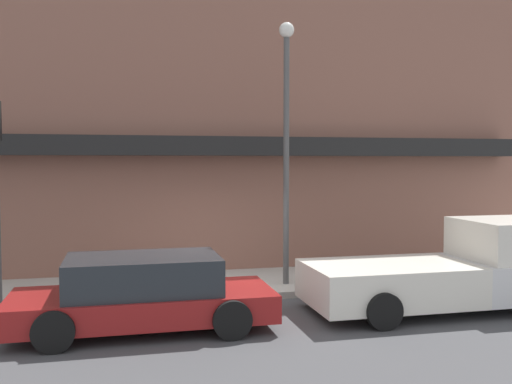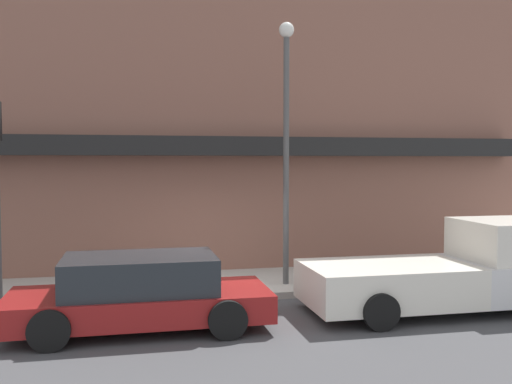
{
  "view_description": "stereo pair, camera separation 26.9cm",
  "coord_description": "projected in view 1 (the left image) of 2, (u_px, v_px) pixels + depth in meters",
  "views": [
    {
      "loc": [
        -2.09,
        -12.17,
        3.09
      ],
      "look_at": [
        1.11,
        1.17,
        2.35
      ],
      "focal_mm": 40.0,
      "sensor_mm": 36.0,
      "label": 1
    },
    {
      "loc": [
        -1.83,
        -12.23,
        3.09
      ],
      "look_at": [
        1.11,
        1.17,
        2.35
      ],
      "focal_mm": 40.0,
      "sensor_mm": 36.0,
      "label": 2
    }
  ],
  "objects": [
    {
      "name": "parked_car",
      "position": [
        143.0,
        293.0,
        10.44
      ],
      "size": [
        4.74,
        2.12,
        1.36
      ],
      "rotation": [
        0.0,
        0.0,
        0.01
      ],
      "color": "maroon",
      "rests_on": "ground"
    },
    {
      "name": "fire_hydrant",
      "position": [
        157.0,
        280.0,
        12.55
      ],
      "size": [
        0.2,
        0.2,
        0.65
      ],
      "color": "red",
      "rests_on": "sidewalk"
    },
    {
      "name": "ground_plane",
      "position": [
        219.0,
        303.0,
        12.47
      ],
      "size": [
        80.0,
        80.0,
        0.0
      ],
      "primitive_type": "plane",
      "color": "#424244"
    },
    {
      "name": "pickup_truck",
      "position": [
        455.0,
        271.0,
        11.92
      ],
      "size": [
        5.55,
        2.29,
        1.85
      ],
      "rotation": [
        0.0,
        0.0,
        0.03
      ],
      "color": "silver",
      "rests_on": "ground"
    },
    {
      "name": "building",
      "position": [
        192.0,
        81.0,
        16.45
      ],
      "size": [
        19.8,
        3.8,
        10.84
      ],
      "color": "brown",
      "rests_on": "ground"
    },
    {
      "name": "sidewalk",
      "position": [
        209.0,
        285.0,
        13.88
      ],
      "size": [
        36.0,
        2.93,
        0.15
      ],
      "color": "#B7B2A8",
      "rests_on": "ground"
    },
    {
      "name": "street_lamp",
      "position": [
        286.0,
        124.0,
        13.49
      ],
      "size": [
        0.36,
        0.36,
        6.2
      ],
      "color": "#4C4C4C",
      "rests_on": "sidewalk"
    }
  ]
}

